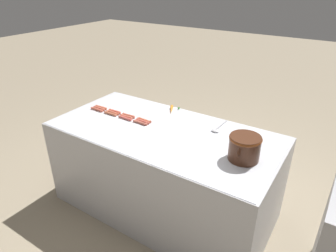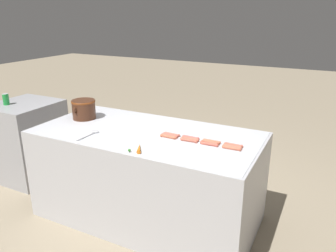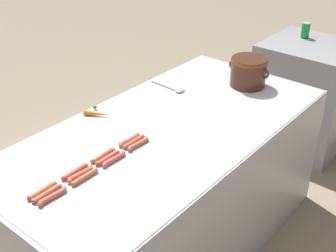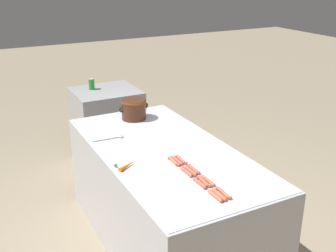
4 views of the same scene
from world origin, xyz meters
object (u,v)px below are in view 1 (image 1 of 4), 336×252
(hot_dog_8, at_px, (97,109))
(hot_dog_11, at_px, (140,123))
(hot_dog_4, at_px, (99,108))
(hot_dog_1, at_px, (115,111))
(hot_dog_6, at_px, (126,117))
(hot_dog_5, at_px, (113,113))
(carrot, at_px, (172,110))
(bean_pot, at_px, (245,147))
(hot_dog_7, at_px, (143,121))
(hot_dog_9, at_px, (110,114))
(hot_dog_3, at_px, (144,120))
(serving_spoon, at_px, (217,129))
(hot_dog_0, at_px, (101,107))
(hot_dog_2, at_px, (129,115))
(hot_dog_10, at_px, (125,118))

(hot_dog_8, bearing_deg, hot_dog_11, 90.32)
(hot_dog_4, distance_m, hot_dog_8, 0.04)
(hot_dog_1, distance_m, hot_dog_6, 0.18)
(hot_dog_5, distance_m, carrot, 0.58)
(hot_dog_1, bearing_deg, hot_dog_8, -69.85)
(bean_pot, height_order, carrot, bean_pot)
(hot_dog_7, bearing_deg, carrot, 166.53)
(hot_dog_9, bearing_deg, hot_dog_6, 100.54)
(hot_dog_3, xyz_separation_m, hot_dog_4, (0.03, -0.55, 0.00))
(hot_dog_9, relative_size, hot_dog_11, 1.00)
(hot_dog_4, height_order, serving_spoon, hot_dog_4)
(hot_dog_9, bearing_deg, bean_pot, 88.18)
(hot_dog_1, xyz_separation_m, serving_spoon, (-0.21, 1.01, -0.00))
(hot_dog_6, xyz_separation_m, hot_dog_11, (0.03, 0.19, 0.00))
(hot_dog_5, xyz_separation_m, hot_dog_9, (0.03, -0.00, 0.00))
(hot_dog_0, bearing_deg, bean_pot, 85.94)
(hot_dog_4, xyz_separation_m, hot_dog_11, (0.03, 0.55, 0.00))
(hot_dog_6, bearing_deg, hot_dog_3, 100.10)
(hot_dog_4, bearing_deg, hot_dog_9, 78.84)
(hot_dog_9, xyz_separation_m, bean_pot, (0.04, 1.36, 0.09))
(hot_dog_2, distance_m, hot_dog_9, 0.19)
(hot_dog_5, bearing_deg, hot_dog_7, 90.66)
(hot_dog_8, xyz_separation_m, hot_dog_11, (-0.00, 0.55, 0.00))
(hot_dog_6, height_order, hot_dog_10, same)
(bean_pot, bearing_deg, hot_dog_10, -92.14)
(hot_dog_1, xyz_separation_m, hot_dog_3, (0.00, 0.37, 0.00))
(hot_dog_2, relative_size, hot_dog_11, 1.00)
(hot_dog_7, distance_m, hot_dog_11, 0.03)
(hot_dog_0, height_order, serving_spoon, hot_dog_0)
(hot_dog_4, xyz_separation_m, serving_spoon, (-0.24, 1.19, -0.00))
(hot_dog_1, distance_m, hot_dog_4, 0.18)
(hot_dog_3, distance_m, hot_dog_5, 0.36)
(hot_dog_9, distance_m, serving_spoon, 1.04)
(hot_dog_4, distance_m, carrot, 0.74)
(hot_dog_2, bearing_deg, hot_dog_9, -69.68)
(hot_dog_4, relative_size, hot_dog_7, 1.00)
(hot_dog_4, bearing_deg, hot_dog_11, 86.61)
(hot_dog_3, distance_m, hot_dog_8, 0.55)
(hot_dog_3, relative_size, hot_dog_9, 1.00)
(hot_dog_6, bearing_deg, hot_dog_4, -90.58)
(hot_dog_11, height_order, carrot, carrot)
(hot_dog_0, bearing_deg, hot_dog_10, 79.97)
(hot_dog_2, height_order, bean_pot, bean_pot)
(hot_dog_2, relative_size, serving_spoon, 0.58)
(hot_dog_4, distance_m, hot_dog_11, 0.55)
(hot_dog_6, bearing_deg, hot_dog_5, -89.90)
(hot_dog_1, relative_size, hot_dog_7, 1.00)
(hot_dog_2, relative_size, hot_dog_8, 1.00)
(hot_dog_5, bearing_deg, hot_dog_4, -91.22)
(hot_dog_10, bearing_deg, hot_dog_6, -160.95)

